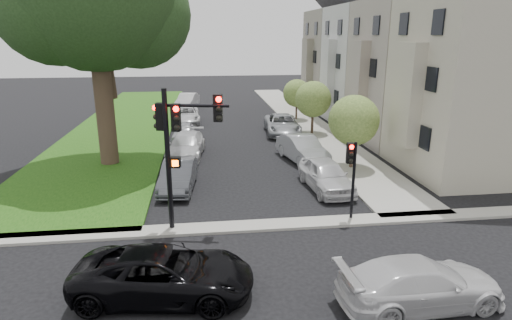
{
  "coord_description": "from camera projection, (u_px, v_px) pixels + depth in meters",
  "views": [
    {
      "loc": [
        -2.44,
        -13.99,
        7.63
      ],
      "look_at": [
        0.0,
        5.0,
        2.0
      ],
      "focal_mm": 30.0,
      "sensor_mm": 36.0,
      "label": 1
    }
  ],
  "objects": [
    {
      "name": "car_parked_7",
      "position": [
        184.0,
        132.0,
        31.89
      ],
      "size": [
        1.69,
        3.92,
        1.32
      ],
      "primitive_type": "imported",
      "rotation": [
        0.0,
        0.0,
        -0.04
      ],
      "color": "#999BA0",
      "rests_on": "ground"
    },
    {
      "name": "car_parked_5",
      "position": [
        178.0,
        175.0,
        21.76
      ],
      "size": [
        1.97,
        4.58,
        1.47
      ],
      "primitive_type": "imported",
      "rotation": [
        0.0,
        0.0,
        -0.09
      ],
      "color": "#3F4247",
      "rests_on": "ground"
    },
    {
      "name": "car_parked_2",
      "position": [
        282.0,
        124.0,
        33.91
      ],
      "size": [
        2.95,
        5.72,
        1.54
      ],
      "primitive_type": "imported",
      "rotation": [
        0.0,
        0.0,
        -0.07
      ],
      "color": "#999BA0",
      "rests_on": "ground"
    },
    {
      "name": "small_tree_b",
      "position": [
        313.0,
        99.0,
        33.2
      ],
      "size": [
        2.81,
        2.81,
        4.21
      ],
      "color": "#4D3726",
      "rests_on": "ground"
    },
    {
      "name": "car_parked_0",
      "position": [
        326.0,
        175.0,
        21.68
      ],
      "size": [
        2.18,
        4.71,
        1.56
      ],
      "primitive_type": "imported",
      "rotation": [
        0.0,
        0.0,
        0.07
      ],
      "color": "silver",
      "rests_on": "ground"
    },
    {
      "name": "small_tree_a",
      "position": [
        354.0,
        120.0,
        24.48
      ],
      "size": [
        2.91,
        2.91,
        4.37
      ],
      "color": "#4D3726",
      "rests_on": "ground"
    },
    {
      "name": "car_parked_8",
      "position": [
        186.0,
        115.0,
        38.11
      ],
      "size": [
        2.62,
        5.31,
        1.45
      ],
      "primitive_type": "imported",
      "rotation": [
        0.0,
        0.0,
        0.04
      ],
      "color": "silver",
      "rests_on": "ground"
    },
    {
      "name": "car_cross_far",
      "position": [
        420.0,
        283.0,
        12.38
      ],
      "size": [
        5.0,
        2.28,
        1.42
      ],
      "primitive_type": "imported",
      "rotation": [
        0.0,
        0.0,
        1.63
      ],
      "color": "silver",
      "rests_on": "ground"
    },
    {
      "name": "traffic_signal_secondary",
      "position": [
        352.0,
        167.0,
        17.62
      ],
      "size": [
        0.44,
        0.35,
        3.43
      ],
      "color": "black",
      "rests_on": "ground"
    },
    {
      "name": "car_parked_9",
      "position": [
        187.0,
        101.0,
        45.82
      ],
      "size": [
        2.63,
        5.05,
        1.58
      ],
      "primitive_type": "imported",
      "rotation": [
        0.0,
        0.0,
        -0.21
      ],
      "color": "silver",
      "rests_on": "ground"
    },
    {
      "name": "small_tree_c",
      "position": [
        297.0,
        93.0,
        38.8
      ],
      "size": [
        2.51,
        2.51,
        3.77
      ],
      "color": "#4D3726",
      "rests_on": "ground"
    },
    {
      "name": "sidewalk_right",
      "position": [
        302.0,
        120.0,
        39.41
      ],
      "size": [
        3.5,
        44.0,
        0.12
      ],
      "primitive_type": "cube",
      "color": "#A09F98",
      "rests_on": "ground"
    },
    {
      "name": "house_c",
      "position": [
        371.0,
        43.0,
        37.21
      ],
      "size": [
        7.7,
        7.55,
        15.97
      ],
      "color": "beige",
      "rests_on": "ground"
    },
    {
      "name": "grass_strip",
      "position": [
        127.0,
        124.0,
        37.48
      ],
      "size": [
        8.0,
        44.0,
        0.12
      ],
      "primitive_type": "cube",
      "color": "#15430E",
      "rests_on": "ground"
    },
    {
      "name": "house_b",
      "position": [
        412.0,
        45.0,
        30.08
      ],
      "size": [
        7.7,
        7.55,
        15.97
      ],
      "color": "tan",
      "rests_on": "ground"
    },
    {
      "name": "ground",
      "position": [
        273.0,
        250.0,
        15.76
      ],
      "size": [
        140.0,
        140.0,
        0.0
      ],
      "primitive_type": "plane",
      "color": "black",
      "rests_on": "ground"
    },
    {
      "name": "house_a",
      "position": [
        478.0,
        48.0,
        22.94
      ],
      "size": [
        7.7,
        7.55,
        15.97
      ],
      "color": "#ABA98F",
      "rests_on": "ground"
    },
    {
      "name": "car_cross_near",
      "position": [
        164.0,
        274.0,
        12.81
      ],
      "size": [
        5.64,
        3.17,
        1.49
      ],
      "primitive_type": "imported",
      "rotation": [
        0.0,
        0.0,
        1.44
      ],
      "color": "black",
      "rests_on": "ground"
    },
    {
      "name": "house_d",
      "position": [
        344.0,
        42.0,
        44.35
      ],
      "size": [
        7.7,
        7.55,
        15.97
      ],
      "color": "gray",
      "rests_on": "ground"
    },
    {
      "name": "car_parked_1",
      "position": [
        302.0,
        149.0,
        26.54
      ],
      "size": [
        2.63,
        5.11,
        1.6
      ],
      "primitive_type": "imported",
      "rotation": [
        0.0,
        0.0,
        0.2
      ],
      "color": "#999BA0",
      "rests_on": "ground"
    },
    {
      "name": "car_parked_6",
      "position": [
        186.0,
        145.0,
        27.59
      ],
      "size": [
        2.66,
        5.4,
        1.51
      ],
      "primitive_type": "imported",
      "rotation": [
        0.0,
        0.0,
        -0.11
      ],
      "color": "silver",
      "rests_on": "ground"
    },
    {
      "name": "traffic_signal_main",
      "position": [
        179.0,
        135.0,
        16.37
      ],
      "size": [
        2.8,
        0.75,
        5.72
      ],
      "color": "black",
      "rests_on": "ground"
    },
    {
      "name": "sidewalk_cross",
      "position": [
        265.0,
        225.0,
        17.65
      ],
      "size": [
        60.0,
        1.0,
        0.12
      ],
      "primitive_type": "cube",
      "color": "#A09F98",
      "rests_on": "ground"
    }
  ]
}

